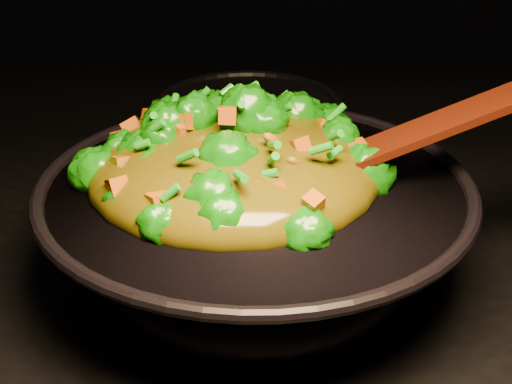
# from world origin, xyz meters

# --- Properties ---
(wok) EXTENTS (0.50, 0.50, 0.13)m
(wok) POSITION_xyz_m (0.07, 0.04, 0.97)
(wok) COLOR black
(wok) RESTS_ON stovetop
(stir_fry) EXTENTS (0.44, 0.44, 0.11)m
(stir_fry) POSITION_xyz_m (0.04, 0.06, 1.09)
(stir_fry) COLOR #127008
(stir_fry) RESTS_ON wok
(spatula) EXTENTS (0.32, 0.08, 0.13)m
(spatula) POSITION_xyz_m (0.23, 0.05, 1.09)
(spatula) COLOR #3D1807
(spatula) RESTS_ON wok
(back_pot) EXTENTS (0.25, 0.25, 0.14)m
(back_pot) POSITION_xyz_m (0.05, 0.27, 0.97)
(back_pot) COLOR black
(back_pot) RESTS_ON stovetop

